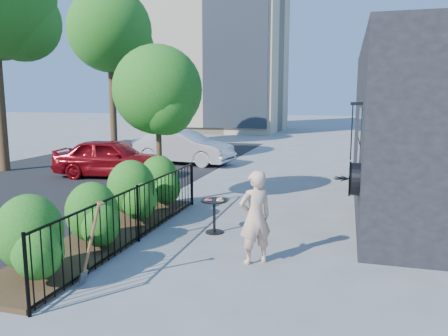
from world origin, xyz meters
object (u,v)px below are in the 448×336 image
(street_tree_far, at_px, (111,35))
(woman, at_px, (255,217))
(car_red, at_px, (112,158))
(patio_tree, at_px, (159,95))
(shovel, at_px, (89,248))
(car_silver, at_px, (183,147))
(cafe_table, at_px, (214,210))

(street_tree_far, xyz_separation_m, woman, (10.78, -14.41, -5.14))
(street_tree_far, bearing_deg, woman, -53.19)
(street_tree_far, xyz_separation_m, car_red, (4.45, -8.00, -5.25))
(patio_tree, height_order, shovel, patio_tree)
(car_red, xyz_separation_m, car_silver, (1.27, 3.50, 0.02))
(woman, distance_m, car_red, 9.01)
(street_tree_far, height_order, cafe_table, street_tree_far)
(car_red, bearing_deg, shovel, -159.44)
(woman, bearing_deg, street_tree_far, -91.05)
(street_tree_far, relative_size, cafe_table, 11.34)
(street_tree_far, relative_size, car_silver, 1.99)
(shovel, bearing_deg, car_silver, 104.50)
(patio_tree, distance_m, car_silver, 7.29)
(street_tree_far, bearing_deg, car_silver, -38.21)
(patio_tree, bearing_deg, car_silver, 106.48)
(car_silver, bearing_deg, woman, -144.98)
(shovel, relative_size, car_red, 0.34)
(patio_tree, distance_m, cafe_table, 3.54)
(patio_tree, relative_size, street_tree_far, 0.48)
(patio_tree, bearing_deg, shovel, -78.35)
(patio_tree, xyz_separation_m, cafe_table, (1.96, -1.85, -2.29))
(woman, height_order, car_red, woman)
(patio_tree, height_order, cafe_table, patio_tree)
(cafe_table, xyz_separation_m, shovel, (-0.98, -2.92, 0.10))
(street_tree_far, distance_m, car_red, 10.56)
(cafe_table, xyz_separation_m, woman, (1.12, -1.36, 0.30))
(patio_tree, distance_m, car_red, 5.02)
(car_silver, bearing_deg, shovel, -157.56)
(patio_tree, relative_size, cafe_table, 5.40)
(shovel, distance_m, car_red, 9.02)
(patio_tree, height_order, car_silver, patio_tree)
(street_tree_far, height_order, woman, street_tree_far)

